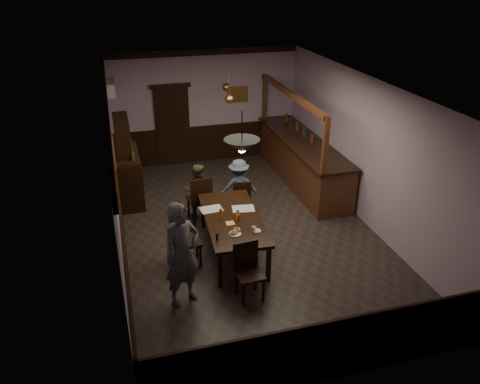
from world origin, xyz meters
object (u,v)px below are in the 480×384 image
object	(u,v)px
dining_table	(233,220)
chair_side	(184,238)
person_standing	(182,255)
chair_far_right	(241,197)
chair_near	(248,268)
pendant_brass_far	(226,87)
soda_can	(238,218)
chair_far_left	(200,198)
coffee_cup	(254,228)
person_seated_left	(198,191)
pendant_iron	(242,146)
bar_counter	(302,159)
sideboard	(128,168)
pendant_brass_mid	(229,99)
person_seated_right	(239,186)

from	to	relation	value
dining_table	chair_side	size ratio (longest dim) A/B	2.27
person_standing	chair_far_right	bearing A→B (deg)	28.35
chair_near	pendant_brass_far	size ratio (longest dim) A/B	1.20
chair_far_right	soda_can	size ratio (longest dim) A/B	7.34
chair_far_left	coffee_cup	world-z (taller)	chair_far_left
dining_table	person_seated_left	xyz separation A→B (m)	(-0.36, 1.57, -0.08)
pendant_iron	person_standing	bearing A→B (deg)	-160.27
person_standing	bar_counter	size ratio (longest dim) A/B	0.43
chair_far_left	soda_can	size ratio (longest dim) A/B	8.79
dining_table	person_seated_left	world-z (taller)	person_seated_left
chair_far_left	pendant_brass_far	distance (m)	3.04
bar_counter	pendant_iron	xyz separation A→B (m)	(-2.53, -3.46, 1.86)
person_standing	person_seated_left	world-z (taller)	person_standing
chair_far_left	sideboard	bearing A→B (deg)	-55.74
pendant_brass_mid	person_seated_right	bearing A→B (deg)	-92.83
person_seated_left	person_seated_right	bearing A→B (deg)	-163.03
coffee_cup	pendant_iron	xyz separation A→B (m)	(-0.29, -0.23, 1.64)
chair_side	person_seated_left	xyz separation A→B (m)	(0.59, 1.72, 0.06)
sideboard	person_seated_right	bearing A→B (deg)	-29.31
dining_table	coffee_cup	bearing A→B (deg)	-67.27
soda_can	person_standing	bearing A→B (deg)	-138.80
chair_far_right	person_seated_left	xyz separation A→B (m)	(-0.88, 0.33, 0.12)
chair_side	person_standing	size ratio (longest dim) A/B	0.56
person_seated_right	coffee_cup	xyz separation A→B (m)	(-0.30, -2.09, 0.18)
person_seated_left	coffee_cup	distance (m)	2.23
chair_side	pendant_iron	size ratio (longest dim) A/B	1.49
person_standing	pendant_brass_far	size ratio (longest dim) A/B	2.20
person_seated_left	pendant_brass_far	distance (m)	2.82
pendant_brass_far	coffee_cup	bearing A→B (deg)	-97.67
person_standing	pendant_iron	size ratio (longest dim) A/B	2.66
chair_far_left	coffee_cup	bearing A→B (deg)	99.69
pendant_brass_mid	chair_far_right	bearing A→B (deg)	-93.15
person_seated_right	pendant_iron	size ratio (longest dim) A/B	1.85
chair_far_left	coffee_cup	distance (m)	1.96
chair_far_left	person_seated_left	size ratio (longest dim) A/B	0.87
person_standing	coffee_cup	distance (m)	1.50
pendant_iron	pendant_brass_far	xyz separation A→B (m)	(0.84, 4.31, -0.14)
chair_near	person_standing	xyz separation A→B (m)	(-1.03, 0.13, 0.36)
chair_side	person_seated_left	size ratio (longest dim) A/B	0.82
soda_can	chair_far_right	bearing A→B (deg)	71.82
sideboard	pendant_iron	distance (m)	4.29
chair_far_right	chair_far_left	bearing A→B (deg)	3.60
person_seated_left	sideboard	world-z (taller)	sideboard
pendant_brass_mid	pendant_brass_far	bearing A→B (deg)	79.44
person_seated_left	chair_side	bearing A→B (deg)	91.62
bar_counter	coffee_cup	bearing A→B (deg)	-124.76
pendant_brass_mid	dining_table	bearing A→B (deg)	-103.55
person_seated_right	person_seated_left	bearing A→B (deg)	1.51
sideboard	pendant_brass_far	bearing A→B (deg)	16.06
coffee_cup	pendant_iron	size ratio (longest dim) A/B	0.12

